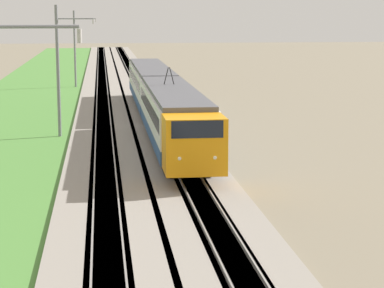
% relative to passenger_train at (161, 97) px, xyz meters
% --- Properties ---
extents(ballast_main, '(240.00, 4.40, 0.30)m').
position_rel_passenger_train_xyz_m(ballast_main, '(4.09, 4.14, -2.18)').
color(ballast_main, gray).
rests_on(ballast_main, ground).
extents(ballast_adjacent, '(240.00, 4.40, 0.30)m').
position_rel_passenger_train_xyz_m(ballast_adjacent, '(4.09, -0.00, -2.18)').
color(ballast_adjacent, gray).
rests_on(ballast_adjacent, ground).
extents(track_main, '(240.00, 1.57, 0.45)m').
position_rel_passenger_train_xyz_m(track_main, '(4.09, 4.14, -2.17)').
color(track_main, '#4C4238').
rests_on(track_main, ground).
extents(track_adjacent, '(240.00, 1.57, 0.45)m').
position_rel_passenger_train_xyz_m(track_adjacent, '(4.09, -0.00, -2.17)').
color(track_adjacent, '#4C4238').
rests_on(track_adjacent, ground).
extents(grass_verge, '(240.00, 13.51, 0.12)m').
position_rel_passenger_train_xyz_m(grass_verge, '(4.09, 9.85, -2.27)').
color(grass_verge, '#4C8438').
rests_on(grass_verge, ground).
extents(passenger_train, '(41.06, 2.97, 4.98)m').
position_rel_passenger_train_xyz_m(passenger_train, '(0.00, 0.00, 0.00)').
color(passenger_train, orange).
rests_on(passenger_train, ground).
extents(catenary_mast_mid, '(0.22, 2.56, 8.87)m').
position_rel_passenger_train_xyz_m(catenary_mast_mid, '(-3.11, 7.03, 2.25)').
color(catenary_mast_mid, slate).
rests_on(catenary_mast_mid, ground).
extents(catenary_mast_far, '(0.22, 2.56, 8.57)m').
position_rel_passenger_train_xyz_m(catenary_mast_far, '(31.08, 7.02, 2.10)').
color(catenary_mast_far, slate).
rests_on(catenary_mast_far, ground).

